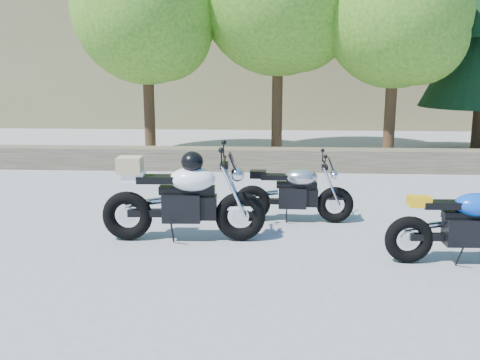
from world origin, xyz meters
name	(u,v)px	position (x,y,z in m)	size (l,w,h in m)	color
ground	(220,253)	(0.00, 0.00, 0.00)	(90.00, 90.00, 0.00)	gray
stone_wall	(242,159)	(0.00, 5.50, 0.25)	(22.00, 0.55, 0.50)	brown
tree_decid_left	(149,12)	(-2.39, 7.14, 3.63)	(3.67, 3.67, 5.62)	#382314
tree_decid_right	(401,16)	(3.71, 6.94, 3.50)	(3.54, 3.54, 5.41)	#382314
silver_bike	(294,193)	(1.01, 1.47, 0.45)	(1.84, 0.58, 0.92)	black
white_bike	(183,197)	(-0.56, 0.49, 0.61)	(2.25, 0.71, 1.24)	black
blue_bike	(466,226)	(3.01, -0.18, 0.47)	(1.93, 0.61, 0.97)	black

